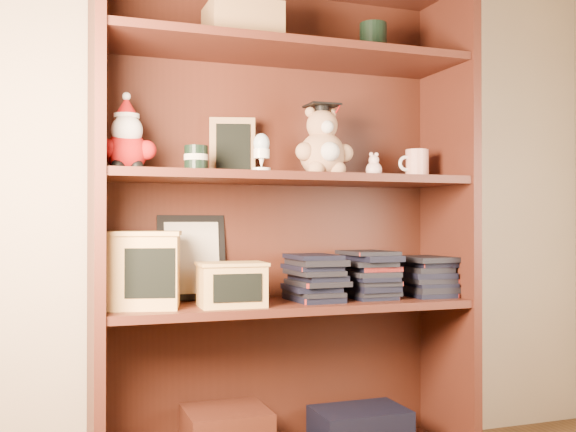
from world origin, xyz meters
The scene contains 16 objects.
bookcase centered at (0.18, 1.36, 0.78)m, with size 1.20×0.35×1.60m.
shelf_lower centered at (0.18, 1.30, 0.54)m, with size 1.14×0.33×0.02m.
shelf_upper centered at (0.18, 1.30, 0.94)m, with size 1.14×0.33×0.02m.
santa_plush centered at (-0.32, 1.30, 1.04)m, with size 0.17×0.12×0.24m.
teachers_tin centered at (-0.11, 1.30, 0.99)m, with size 0.07×0.07×0.08m.
chalkboard_plaque centered at (0.03, 1.42, 1.04)m, with size 0.15×0.10×0.19m.
egg_cup centered at (0.07, 1.23, 1.01)m, with size 0.06×0.06×0.12m.
grad_teddy_bear centered at (0.30, 1.30, 1.04)m, with size 0.20×0.17×0.24m.
pink_figurine centered at (0.49, 1.30, 0.98)m, with size 0.05×0.05×0.08m.
teacher_mug centered at (0.65, 1.30, 1.00)m, with size 0.11×0.08×0.10m.
certificate_frame centered at (-0.10, 1.44, 0.69)m, with size 0.22×0.06×0.27m.
treats_box centered at (-0.26, 1.30, 0.66)m, with size 0.25×0.25×0.22m.
pencils_box centered at (-0.02, 1.24, 0.62)m, with size 0.21×0.15×0.13m.
book_stack_left centered at (0.27, 1.30, 0.62)m, with size 0.14×0.20×0.14m.
book_stack_mid centered at (0.47, 1.30, 0.63)m, with size 0.14×0.20×0.16m.
book_stack_right centered at (0.68, 1.30, 0.61)m, with size 0.14×0.20×0.13m.
Camera 1 is at (-0.53, -0.70, 0.80)m, focal length 42.00 mm.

